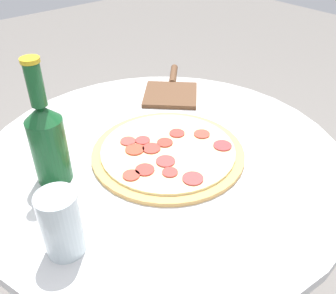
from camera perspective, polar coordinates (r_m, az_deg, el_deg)
table at (r=0.99m, az=-0.75°, el=-10.42°), size 0.84×0.84×0.77m
pizza at (r=0.85m, az=-0.02°, el=-0.69°), size 0.35×0.35×0.02m
beer_bottle at (r=0.77m, az=-17.91°, el=1.17°), size 0.07×0.07×0.26m
pizza_paddle at (r=1.12m, az=0.47°, el=8.55°), size 0.26×0.25×0.02m
drinking_glass at (r=0.64m, az=-15.94°, el=-11.17°), size 0.07×0.07×0.12m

